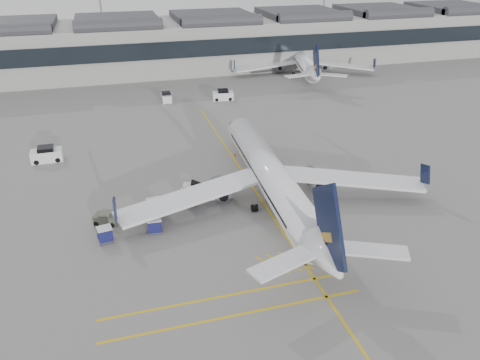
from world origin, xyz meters
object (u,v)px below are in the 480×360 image
object	(u,v)px
airliner_main	(272,178)
ramp_agent_b	(221,195)
belt_loader	(197,192)
pushback_tug	(107,218)
baggage_cart_a	(190,198)
ramp_agent_a	(212,183)

from	to	relation	value
airliner_main	ramp_agent_b	distance (m)	6.19
belt_loader	pushback_tug	distance (m)	10.93
baggage_cart_a	ramp_agent_a	world-z (taller)	baggage_cart_a
ramp_agent_b	airliner_main	bearing A→B (deg)	147.13
belt_loader	baggage_cart_a	xyz separation A→B (m)	(-1.14, -1.66, 0.27)
belt_loader	ramp_agent_a	xyz separation A→B (m)	(2.19, 1.55, 0.17)
belt_loader	baggage_cart_a	world-z (taller)	belt_loader
airliner_main	ramp_agent_a	world-z (taller)	airliner_main
pushback_tug	ramp_agent_b	bearing A→B (deg)	29.29
baggage_cart_a	ramp_agent_a	distance (m)	4.63
belt_loader	ramp_agent_b	world-z (taller)	belt_loader
baggage_cart_a	pushback_tug	world-z (taller)	baggage_cart_a
ramp_agent_a	pushback_tug	world-z (taller)	ramp_agent_a
ramp_agent_a	pushback_tug	size ratio (longest dim) A/B	0.53
belt_loader	baggage_cart_a	size ratio (longest dim) A/B	3.02
airliner_main	belt_loader	distance (m)	9.15
airliner_main	ramp_agent_a	bearing A→B (deg)	143.45
belt_loader	pushback_tug	bearing A→B (deg)	-147.42
ramp_agent_a	ramp_agent_b	xyz separation A→B (m)	(0.30, -3.54, 0.17)
belt_loader	ramp_agent_a	size ratio (longest dim) A/B	3.36
baggage_cart_a	pushback_tug	distance (m)	9.45
ramp_agent_a	ramp_agent_b	bearing A→B (deg)	-103.29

